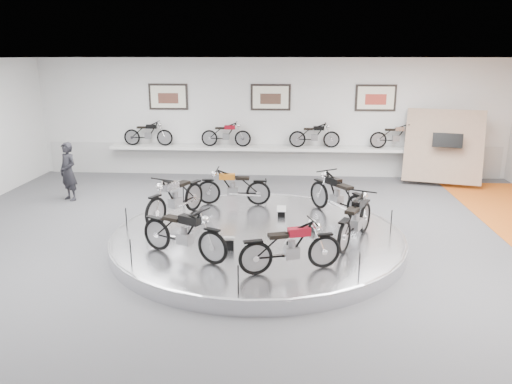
# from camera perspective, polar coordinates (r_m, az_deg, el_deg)

# --- Properties ---
(floor) EXTENTS (16.00, 16.00, 0.00)m
(floor) POSITION_cam_1_polar(r_m,az_deg,el_deg) (10.89, 0.10, -6.64)
(floor) COLOR #525254
(floor) RESTS_ON ground
(ceiling) EXTENTS (16.00, 16.00, 0.00)m
(ceiling) POSITION_cam_1_polar(r_m,az_deg,el_deg) (10.09, 0.11, 14.91)
(ceiling) COLOR white
(ceiling) RESTS_ON wall_back
(wall_back) EXTENTS (16.00, 0.00, 16.00)m
(wall_back) POSITION_cam_1_polar(r_m,az_deg,el_deg) (17.21, 1.66, 8.45)
(wall_back) COLOR silver
(wall_back) RESTS_ON floor
(wall_front) EXTENTS (16.00, 0.00, 16.00)m
(wall_front) POSITION_cam_1_polar(r_m,az_deg,el_deg) (3.78, -7.33, -18.43)
(wall_front) COLOR silver
(wall_front) RESTS_ON floor
(dado_band) EXTENTS (15.68, 0.04, 1.10)m
(dado_band) POSITION_cam_1_polar(r_m,az_deg,el_deg) (17.43, 1.63, 3.71)
(dado_band) COLOR #BCBCBA
(dado_band) RESTS_ON floor
(display_platform) EXTENTS (6.40, 6.40, 0.30)m
(display_platform) POSITION_cam_1_polar(r_m,az_deg,el_deg) (11.11, 0.20, -5.34)
(display_platform) COLOR silver
(display_platform) RESTS_ON floor
(platform_rim) EXTENTS (6.40, 6.40, 0.10)m
(platform_rim) POSITION_cam_1_polar(r_m,az_deg,el_deg) (11.07, 0.20, -4.76)
(platform_rim) COLOR #B2B2BA
(platform_rim) RESTS_ON display_platform
(shelf) EXTENTS (11.00, 0.55, 0.10)m
(shelf) POSITION_cam_1_polar(r_m,az_deg,el_deg) (17.06, 1.60, 5.00)
(shelf) COLOR silver
(shelf) RESTS_ON wall_back
(poster_left) EXTENTS (1.35, 0.06, 0.88)m
(poster_left) POSITION_cam_1_polar(r_m,az_deg,el_deg) (17.59, -10.00, 10.68)
(poster_left) COLOR white
(poster_left) RESTS_ON wall_back
(poster_center) EXTENTS (1.35, 0.06, 0.88)m
(poster_center) POSITION_cam_1_polar(r_m,az_deg,el_deg) (17.10, 1.68, 10.77)
(poster_center) COLOR white
(poster_center) RESTS_ON wall_back
(poster_right) EXTENTS (1.35, 0.06, 0.88)m
(poster_right) POSITION_cam_1_polar(r_m,az_deg,el_deg) (17.32, 13.53, 10.42)
(poster_right) COLOR white
(poster_right) RESTS_ON wall_back
(display_panel) EXTENTS (2.56, 1.52, 2.30)m
(display_panel) POSITION_cam_1_polar(r_m,az_deg,el_deg) (17.14, 20.64, 4.91)
(display_panel) COLOR #A18369
(display_panel) RESTS_ON floor
(shelf_bike_a) EXTENTS (1.22, 0.43, 0.73)m
(shelf_bike_a) POSITION_cam_1_polar(r_m,az_deg,el_deg) (17.66, -12.22, 6.38)
(shelf_bike_a) COLOR black
(shelf_bike_a) RESTS_ON shelf
(shelf_bike_b) EXTENTS (1.22, 0.43, 0.73)m
(shelf_bike_b) POSITION_cam_1_polar(r_m,az_deg,el_deg) (17.12, -3.45, 6.42)
(shelf_bike_b) COLOR maroon
(shelf_bike_b) RESTS_ON shelf
(shelf_bike_c) EXTENTS (1.22, 0.43, 0.73)m
(shelf_bike_c) POSITION_cam_1_polar(r_m,az_deg,el_deg) (17.00, 6.70, 6.28)
(shelf_bike_c) COLOR black
(shelf_bike_c) RESTS_ON shelf
(shelf_bike_d) EXTENTS (1.22, 0.43, 0.73)m
(shelf_bike_d) POSITION_cam_1_polar(r_m,az_deg,el_deg) (17.34, 15.69, 5.99)
(shelf_bike_d) COLOR #9E9FA3
(shelf_bike_d) RESTS_ON shelf
(bike_a) EXTENTS (1.54, 1.86, 1.07)m
(bike_a) POSITION_cam_1_polar(r_m,az_deg,el_deg) (12.17, 9.30, -0.31)
(bike_a) COLOR black
(bike_a) RESTS_ON display_platform
(bike_b) EXTENTS (1.64, 0.58, 0.97)m
(bike_b) POSITION_cam_1_polar(r_m,az_deg,el_deg) (12.94, -2.61, 0.61)
(bike_b) COLOR #B06015
(bike_b) RESTS_ON display_platform
(bike_c) EXTENTS (1.36, 1.96, 1.09)m
(bike_c) POSITION_cam_1_polar(r_m,az_deg,el_deg) (11.93, -9.18, -0.56)
(bike_c) COLOR #9E9FA3
(bike_c) RESTS_ON display_platform
(bike_d) EXTENTS (1.80, 1.31, 1.01)m
(bike_d) POSITION_cam_1_polar(r_m,az_deg,el_deg) (9.69, -8.28, -4.59)
(bike_d) COLOR black
(bike_d) RESTS_ON display_platform
(bike_e) EXTENTS (1.72, 1.04, 0.95)m
(bike_e) POSITION_cam_1_polar(r_m,az_deg,el_deg) (9.00, 3.98, -6.24)
(bike_e) COLOR maroon
(bike_e) RESTS_ON display_platform
(bike_f) EXTENTS (1.29, 1.84, 1.02)m
(bike_f) POSITION_cam_1_polar(r_m,az_deg,el_deg) (10.54, 11.30, -3.02)
(bike_f) COLOR black
(bike_f) RESTS_ON display_platform
(visitor) EXTENTS (0.74, 0.67, 1.69)m
(visitor) POSITION_cam_1_polar(r_m,az_deg,el_deg) (15.33, -20.66, 2.21)
(visitor) COLOR black
(visitor) RESTS_ON floor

